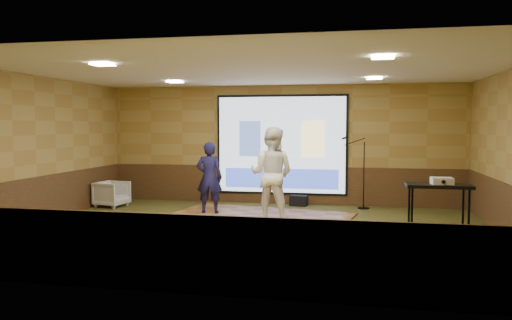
% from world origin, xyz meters
% --- Properties ---
extents(ground, '(9.00, 9.00, 0.00)m').
position_xyz_m(ground, '(0.00, 0.00, 0.00)').
color(ground, '#2B391A').
rests_on(ground, ground).
extents(room_shell, '(9.04, 7.04, 3.02)m').
position_xyz_m(room_shell, '(0.00, 0.00, 2.09)').
color(room_shell, '#A28743').
rests_on(room_shell, ground).
extents(wainscot_back, '(9.00, 0.04, 0.95)m').
position_xyz_m(wainscot_back, '(0.00, 3.48, 0.47)').
color(wainscot_back, '#442616').
rests_on(wainscot_back, ground).
extents(wainscot_front, '(9.00, 0.04, 0.95)m').
position_xyz_m(wainscot_front, '(0.00, -3.48, 0.47)').
color(wainscot_front, '#442616').
rests_on(wainscot_front, ground).
extents(wainscot_left, '(0.04, 7.00, 0.95)m').
position_xyz_m(wainscot_left, '(-4.48, 0.00, 0.47)').
color(wainscot_left, '#442616').
rests_on(wainscot_left, ground).
extents(projector_screen, '(3.32, 0.06, 2.52)m').
position_xyz_m(projector_screen, '(0.00, 3.44, 1.47)').
color(projector_screen, black).
rests_on(projector_screen, room_shell).
extents(downlight_nw, '(0.32, 0.32, 0.02)m').
position_xyz_m(downlight_nw, '(-2.20, 1.80, 2.97)').
color(downlight_nw, beige).
rests_on(downlight_nw, room_shell).
extents(downlight_ne, '(0.32, 0.32, 0.02)m').
position_xyz_m(downlight_ne, '(2.20, 1.80, 2.97)').
color(downlight_ne, beige).
rests_on(downlight_ne, room_shell).
extents(downlight_sw, '(0.32, 0.32, 0.02)m').
position_xyz_m(downlight_sw, '(-2.20, -1.50, 2.97)').
color(downlight_sw, beige).
rests_on(downlight_sw, room_shell).
extents(downlight_se, '(0.32, 0.32, 0.02)m').
position_xyz_m(downlight_se, '(2.20, -1.50, 2.97)').
color(downlight_se, beige).
rests_on(downlight_se, room_shell).
extents(dance_floor, '(4.35, 3.61, 0.03)m').
position_xyz_m(dance_floor, '(-0.27, 1.20, 0.01)').
color(dance_floor, '#A66B3D').
rests_on(dance_floor, ground).
extents(player_left, '(0.62, 0.45, 1.60)m').
position_xyz_m(player_left, '(-1.36, 1.67, 0.83)').
color(player_left, '#171542').
rests_on(player_left, dance_floor).
extents(player_right, '(1.04, 0.87, 1.93)m').
position_xyz_m(player_right, '(0.15, 1.06, 0.99)').
color(player_right, silver).
rests_on(player_right, dance_floor).
extents(av_table, '(1.00, 0.53, 1.06)m').
position_xyz_m(av_table, '(3.14, -0.67, 0.76)').
color(av_table, black).
rests_on(av_table, ground).
extents(projector, '(0.33, 0.28, 0.11)m').
position_xyz_m(projector, '(3.18, -0.71, 1.11)').
color(projector, white).
rests_on(projector, av_table).
extents(mic_stand, '(0.68, 0.28, 1.72)m').
position_xyz_m(mic_stand, '(1.99, 3.10, 0.49)').
color(mic_stand, black).
rests_on(mic_stand, ground).
extents(banquet_chair, '(0.80, 0.78, 0.63)m').
position_xyz_m(banquet_chair, '(-4.00, 2.19, 0.31)').
color(banquet_chair, gray).
rests_on(banquet_chair, ground).
extents(duffel_bag, '(0.45, 0.34, 0.26)m').
position_xyz_m(duffel_bag, '(0.47, 3.23, 0.13)').
color(duffel_bag, black).
rests_on(duffel_bag, ground).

